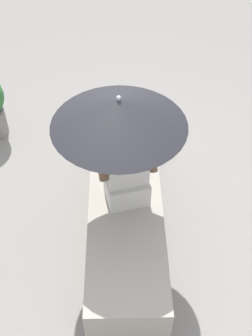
% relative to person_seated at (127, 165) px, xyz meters
% --- Properties ---
extents(ground_plane, '(14.00, 14.00, 0.00)m').
position_rel_person_seated_xyz_m(ground_plane, '(-0.01, -0.01, -0.88)').
color(ground_plane, gray).
extents(stone_bench, '(2.17, 0.62, 0.49)m').
position_rel_person_seated_xyz_m(stone_bench, '(-0.01, -0.01, -0.63)').
color(stone_bench, '#A8A093').
rests_on(stone_bench, ground).
extents(person_seated, '(0.35, 0.50, 0.90)m').
position_rel_person_seated_xyz_m(person_seated, '(0.00, 0.00, 0.00)').
color(person_seated, beige).
rests_on(person_seated, stone_bench).
extents(parasol, '(0.98, 0.98, 1.08)m').
position_rel_person_seated_xyz_m(parasol, '(0.04, -0.06, 0.55)').
color(parasol, '#B7B7BC').
rests_on(parasol, stone_bench).
extents(handbag_black, '(0.32, 0.24, 0.38)m').
position_rel_person_seated_xyz_m(handbag_black, '(-0.50, -0.03, -0.20)').
color(handbag_black, black).
rests_on(handbag_black, stone_bench).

